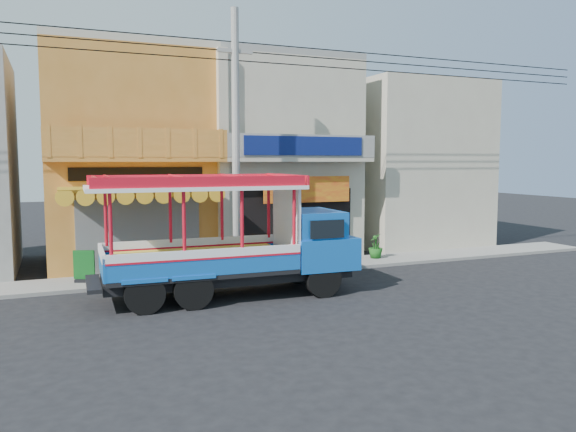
# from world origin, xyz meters

# --- Properties ---
(ground) EXTENTS (90.00, 90.00, 0.00)m
(ground) POSITION_xyz_m (0.00, 0.00, 0.00)
(ground) COLOR black
(ground) RESTS_ON ground
(sidewalk) EXTENTS (30.00, 2.00, 0.12)m
(sidewalk) POSITION_xyz_m (0.00, 4.00, 0.06)
(sidewalk) COLOR slate
(sidewalk) RESTS_ON ground
(shophouse_left) EXTENTS (6.00, 7.50, 8.24)m
(shophouse_left) POSITION_xyz_m (-4.00, 7.96, 4.11)
(shophouse_left) COLOR #B87329
(shophouse_left) RESTS_ON ground
(shophouse_right) EXTENTS (6.00, 6.75, 8.24)m
(shophouse_right) POSITION_xyz_m (2.00, 7.96, 4.11)
(shophouse_right) COLOR #B2A892
(shophouse_right) RESTS_ON ground
(party_pilaster) EXTENTS (0.35, 0.30, 8.00)m
(party_pilaster) POSITION_xyz_m (-1.00, 4.85, 4.00)
(party_pilaster) COLOR #B2A892
(party_pilaster) RESTS_ON ground
(filler_building_right) EXTENTS (6.00, 6.00, 7.60)m
(filler_building_right) POSITION_xyz_m (9.00, 8.00, 3.80)
(filler_building_right) COLOR #B2A892
(filler_building_right) RESTS_ON ground
(utility_pole) EXTENTS (28.00, 0.26, 9.00)m
(utility_pole) POSITION_xyz_m (-0.85, 3.30, 5.03)
(utility_pole) COLOR gray
(utility_pole) RESTS_ON ground
(songthaew_truck) EXTENTS (7.75, 2.79, 3.59)m
(songthaew_truck) POSITION_xyz_m (-1.50, 0.76, 1.73)
(songthaew_truck) COLOR black
(songthaew_truck) RESTS_ON ground
(green_sign) EXTENTS (0.65, 0.50, 1.02)m
(green_sign) POSITION_xyz_m (-5.89, 4.01, 0.55)
(green_sign) COLOR black
(green_sign) RESTS_ON sidewalk
(potted_plant_a) EXTENTS (1.23, 1.22, 1.04)m
(potted_plant_a) POSITION_xyz_m (1.10, 4.61, 0.64)
(potted_plant_a) COLOR #1B5819
(potted_plant_a) RESTS_ON sidewalk
(potted_plant_c) EXTENTS (0.76, 0.76, 0.99)m
(potted_plant_c) POSITION_xyz_m (5.08, 4.23, 0.61)
(potted_plant_c) COLOR #1B5819
(potted_plant_c) RESTS_ON sidewalk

